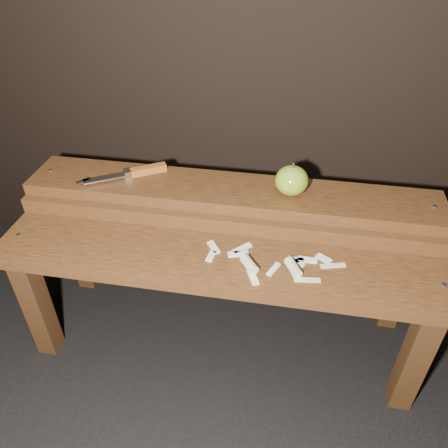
% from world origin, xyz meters
% --- Properties ---
extents(ground, '(60.00, 60.00, 0.00)m').
position_xyz_m(ground, '(0.00, 0.00, 0.00)').
color(ground, black).
extents(bench_front_tier, '(1.20, 0.20, 0.42)m').
position_xyz_m(bench_front_tier, '(0.00, -0.06, 0.35)').
color(bench_front_tier, '#361E0D').
rests_on(bench_front_tier, ground).
extents(bench_rear_tier, '(1.20, 0.21, 0.50)m').
position_xyz_m(bench_rear_tier, '(0.00, 0.17, 0.41)').
color(bench_rear_tier, '#361E0D').
rests_on(bench_rear_tier, ground).
extents(apple, '(0.09, 0.09, 0.10)m').
position_xyz_m(apple, '(0.17, 0.17, 0.54)').
color(apple, olive).
rests_on(apple, bench_rear_tier).
extents(knife, '(0.24, 0.16, 0.02)m').
position_xyz_m(knife, '(-0.29, 0.19, 0.51)').
color(knife, brown).
rests_on(knife, bench_rear_tier).
extents(apple_scraps, '(0.37, 0.16, 0.03)m').
position_xyz_m(apple_scraps, '(0.14, -0.06, 0.43)').
color(apple_scraps, beige).
rests_on(apple_scraps, bench_front_tier).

